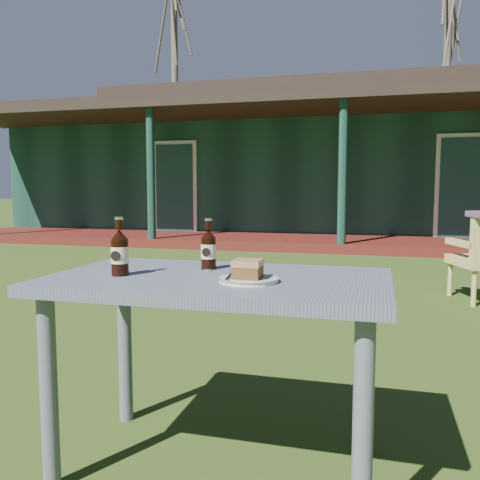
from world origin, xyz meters
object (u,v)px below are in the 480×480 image
(cake_slice, at_px, (248,269))
(cola_bottle_near, at_px, (208,249))
(cola_bottle_far, at_px, (120,252))
(cafe_table, at_px, (218,304))
(plate, at_px, (249,279))

(cake_slice, relative_size, cola_bottle_near, 0.47)
(cake_slice, relative_size, cola_bottle_far, 0.44)
(cafe_table, distance_m, cake_slice, 0.22)
(cafe_table, relative_size, cola_bottle_near, 6.09)
(plate, relative_size, cola_bottle_near, 1.04)
(cake_slice, bearing_deg, cafe_table, 145.88)
(cake_slice, xyz_separation_m, cola_bottle_far, (-0.48, 0.01, 0.04))
(plate, relative_size, cola_bottle_far, 0.97)
(cafe_table, xyz_separation_m, cola_bottle_far, (-0.34, -0.08, 0.19))
(cafe_table, xyz_separation_m, plate, (0.13, -0.08, 0.11))
(cola_bottle_near, bearing_deg, cola_bottle_far, -139.93)
(cafe_table, distance_m, plate, 0.19)
(plate, bearing_deg, cafe_table, 149.80)
(cafe_table, bearing_deg, cola_bottle_far, -167.02)
(cafe_table, bearing_deg, cake_slice, -34.12)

